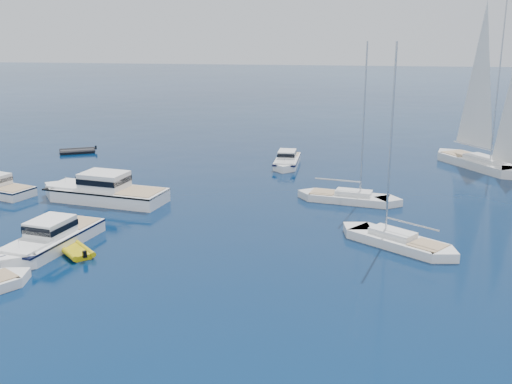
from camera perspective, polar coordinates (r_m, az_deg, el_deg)
motor_cruiser_left at (r=44.85m, az=-18.45°, el=-4.97°), size 4.96×10.44×2.63m
motor_cruiser_centre at (r=55.27m, az=-13.94°, el=-0.78°), size 12.87×6.06×3.25m
motor_cruiser_horizon at (r=66.79m, az=2.86°, el=2.47°), size 2.58×7.98×2.08m
sailboat_mid_r at (r=44.17m, az=12.88°, el=-4.85°), size 9.31×7.92×14.34m
sailboat_centre at (r=53.97m, az=8.57°, el=-0.88°), size 9.85×4.33×14.04m
sailboat_sails_r at (r=70.00m, az=19.98°, el=2.15°), size 10.09×13.35×19.87m
tender_yellow at (r=43.34m, az=-16.34°, el=-5.50°), size 3.79×3.82×0.95m
tender_grey_far at (r=76.17m, az=-16.16°, el=3.50°), size 4.85×3.88×0.95m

